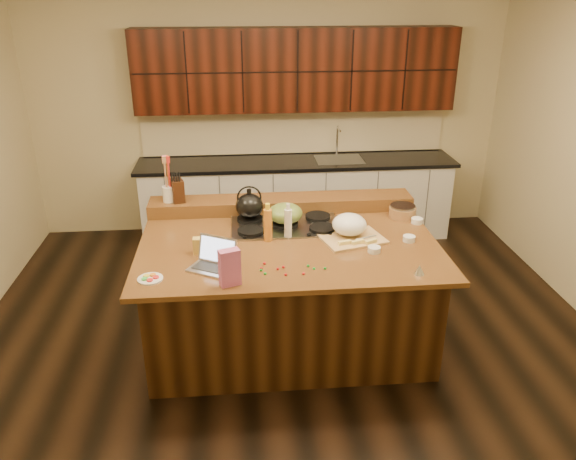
{
  "coord_description": "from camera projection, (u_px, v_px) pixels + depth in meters",
  "views": [
    {
      "loc": [
        -0.38,
        -4.1,
        2.84
      ],
      "look_at": [
        0.0,
        0.05,
        1.0
      ],
      "focal_mm": 35.0,
      "sensor_mm": 36.0,
      "label": 1
    }
  ],
  "objects": [
    {
      "name": "room",
      "position": [
        289.0,
        192.0,
        4.37
      ],
      "size": [
        5.52,
        5.02,
        2.72
      ],
      "color": "black",
      "rests_on": "ground"
    },
    {
      "name": "island",
      "position": [
        289.0,
        290.0,
        4.73
      ],
      "size": [
        2.4,
        1.6,
        0.92
      ],
      "color": "black",
      "rests_on": "ground"
    },
    {
      "name": "back_ledge",
      "position": [
        281.0,
        204.0,
        5.16
      ],
      "size": [
        2.4,
        0.3,
        0.12
      ],
      "primitive_type": "cube",
      "color": "black",
      "rests_on": "island"
    },
    {
      "name": "cooktop",
      "position": [
        285.0,
        225.0,
        4.81
      ],
      "size": [
        0.92,
        0.52,
        0.05
      ],
      "color": "gray",
      "rests_on": "island"
    },
    {
      "name": "back_counter",
      "position": [
        296.0,
        156.0,
        6.57
      ],
      "size": [
        3.7,
        0.66,
        2.4
      ],
      "color": "silver",
      "rests_on": "ground"
    },
    {
      "name": "kettle",
      "position": [
        249.0,
        206.0,
        4.85
      ],
      "size": [
        0.26,
        0.26,
        0.22
      ],
      "primitive_type": "ellipsoid",
      "rotation": [
        0.0,
        0.0,
        -0.06
      ],
      "color": "black",
      "rests_on": "cooktop"
    },
    {
      "name": "green_bowl",
      "position": [
        285.0,
        213.0,
        4.76
      ],
      "size": [
        0.36,
        0.36,
        0.16
      ],
      "primitive_type": "ellipsoid",
      "rotation": [
        0.0,
        0.0,
        -0.27
      ],
      "color": "#5C742E",
      "rests_on": "cooktop"
    },
    {
      "name": "laptop",
      "position": [
        214.0,
        260.0,
        4.11
      ],
      "size": [
        0.39,
        0.36,
        0.21
      ],
      "rotation": [
        0.0,
        0.0,
        -0.5
      ],
      "color": "#B7B7BC",
      "rests_on": "island"
    },
    {
      "name": "oil_bottle",
      "position": [
        268.0,
        225.0,
        4.51
      ],
      "size": [
        0.09,
        0.09,
        0.27
      ],
      "primitive_type": "cylinder",
      "rotation": [
        0.0,
        0.0,
        -0.37
      ],
      "color": "orange",
      "rests_on": "island"
    },
    {
      "name": "vinegar_bottle",
      "position": [
        288.0,
        224.0,
        4.56
      ],
      "size": [
        0.07,
        0.07,
        0.25
      ],
      "primitive_type": "cylinder",
      "rotation": [
        0.0,
        0.0,
        -0.04
      ],
      "color": "silver",
      "rests_on": "island"
    },
    {
      "name": "wooden_tray",
      "position": [
        350.0,
        228.0,
        4.58
      ],
      "size": [
        0.56,
        0.47,
        0.2
      ],
      "rotation": [
        0.0,
        0.0,
        0.27
      ],
      "color": "tan",
      "rests_on": "island"
    },
    {
      "name": "ramekin_a",
      "position": [
        374.0,
        249.0,
        4.36
      ],
      "size": [
        0.13,
        0.13,
        0.04
      ],
      "primitive_type": "cylinder",
      "rotation": [
        0.0,
        0.0,
        -0.31
      ],
      "color": "white",
      "rests_on": "island"
    },
    {
      "name": "ramekin_b",
      "position": [
        417.0,
        221.0,
        4.88
      ],
      "size": [
        0.11,
        0.11,
        0.04
      ],
      "primitive_type": "cylinder",
      "rotation": [
        0.0,
        0.0,
        0.05
      ],
      "color": "white",
      "rests_on": "island"
    },
    {
      "name": "ramekin_c",
      "position": [
        409.0,
        239.0,
        4.54
      ],
      "size": [
        0.13,
        0.13,
        0.04
      ],
      "primitive_type": "cylinder",
      "rotation": [
        0.0,
        0.0,
        -0.42
      ],
      "color": "white",
      "rests_on": "island"
    },
    {
      "name": "strainer_bowl",
      "position": [
        402.0,
        212.0,
        5.01
      ],
      "size": [
        0.25,
        0.25,
        0.09
      ],
      "primitive_type": "cylinder",
      "rotation": [
        0.0,
        0.0,
        -0.03
      ],
      "color": "#996B3F",
      "rests_on": "island"
    },
    {
      "name": "kitchen_timer",
      "position": [
        419.0,
        270.0,
        4.02
      ],
      "size": [
        0.09,
        0.09,
        0.07
      ],
      "primitive_type": "cone",
      "rotation": [
        0.0,
        0.0,
        0.14
      ],
      "color": "silver",
      "rests_on": "island"
    },
    {
      "name": "pink_bag",
      "position": [
        230.0,
        267.0,
        3.84
      ],
      "size": [
        0.16,
        0.12,
        0.27
      ],
      "primitive_type": "cube",
      "rotation": [
        0.0,
        0.0,
        0.34
      ],
      "color": "#C15B8E",
      "rests_on": "island"
    },
    {
      "name": "candy_plate",
      "position": [
        150.0,
        279.0,
        3.96
      ],
      "size": [
        0.18,
        0.18,
        0.01
      ],
      "primitive_type": "cylinder",
      "rotation": [
        0.0,
        0.0,
        -0.03
      ],
      "color": "white",
      "rests_on": "island"
    },
    {
      "name": "package_box",
      "position": [
        199.0,
        246.0,
        4.32
      ],
      "size": [
        0.09,
        0.07,
        0.13
      ],
      "primitive_type": "cube",
      "rotation": [
        0.0,
        0.0,
        -0.01
      ],
      "color": "gold",
      "rests_on": "island"
    },
    {
      "name": "utensil_crock",
      "position": [
        169.0,
        194.0,
        5.02
      ],
      "size": [
        0.13,
        0.13,
        0.14
      ],
      "primitive_type": "cylinder",
      "rotation": [
        0.0,
        0.0,
        -0.08
      ],
      "color": "white",
      "rests_on": "back_ledge"
    },
    {
      "name": "knife_block",
      "position": [
        177.0,
        190.0,
        5.01
      ],
      "size": [
        0.14,
        0.19,
        0.2
      ],
      "primitive_type": "cube",
      "rotation": [
        0.0,
        0.0,
        0.29
      ],
      "color": "black",
      "rests_on": "back_ledge"
    },
    {
      "name": "gumdrop_0",
      "position": [
        264.0,
        263.0,
        4.17
      ],
      "size": [
        0.02,
        0.02,
        0.02
      ],
      "primitive_type": "ellipsoid",
      "color": "red",
      "rests_on": "island"
    },
    {
      "name": "gumdrop_1",
      "position": [
        261.0,
        270.0,
        4.07
      ],
      "size": [
        0.02,
        0.02,
        0.02
      ],
      "primitive_type": "ellipsoid",
      "color": "#198C26",
      "rests_on": "island"
    },
    {
      "name": "gumdrop_2",
      "position": [
        261.0,
        268.0,
        4.1
      ],
      "size": [
        0.02,
        0.02,
        0.02
      ],
      "primitive_type": "ellipsoid",
      "color": "red",
      "rests_on": "island"
    },
    {
      "name": "gumdrop_3",
      "position": [
        314.0,
        269.0,
        4.09
      ],
      "size": [
        0.02,
        0.02,
        0.02
      ],
      "primitive_type": "ellipsoid",
      "color": "#198C26",
      "rests_on": "island"
    },
    {
      "name": "gumdrop_4",
      "position": [
        283.0,
        267.0,
        4.12
      ],
      "size": [
        0.02,
        0.02,
        0.02
      ],
      "primitive_type": "ellipsoid",
      "color": "red",
      "rests_on": "island"
    },
    {
      "name": "gumdrop_5",
      "position": [
        308.0,
        266.0,
        4.13
      ],
      "size": [
        0.02,
        0.02,
        0.02
      ],
      "primitive_type": "ellipsoid",
      "color": "#198C26",
      "rests_on": "island"
    },
    {
      "name": "gumdrop_6",
      "position": [
        304.0,
        274.0,
        4.02
      ],
      "size": [
        0.02,
        0.02,
        0.02
      ],
      "primitive_type": "ellipsoid",
      "color": "red",
      "rests_on": "island"
    },
    {
      "name": "gumdrop_7",
      "position": [
        265.0,
        274.0,
        4.02
      ],
      "size": [
        0.02,
        0.02,
        0.02
      ],
      "primitive_type": "ellipsoid",
      "color": "#198C26",
      "rests_on": "island"
    },
    {
      "name": "gumdrop_8",
      "position": [
        278.0,
        269.0,
        4.09
      ],
      "size": [
        0.02,
        0.02,
        0.02
      ],
      "primitive_type": "ellipsoid",
      "color": "red",
      "rests_on": "island"
    },
    {
      "name": "gumdrop_9",
      "position": [
        325.0,
        268.0,
        4.1
      ],
      "size": [
        0.02,
        0.02,
        0.02
      ],
      "primitive_type": "ellipsoid",
      "color": "#198C26",
      "rests_on": "island"
    },
    {
      "name": "gumdrop_10",
      "position": [
        286.0,
        275.0,
        4.01
      ],
      "size": [
        0.02,
        0.02,
        0.02
      ],
      "primitive_type": "ellipsoid",
      "color": "red",
      "rests_on": "island"
    }
  ]
}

